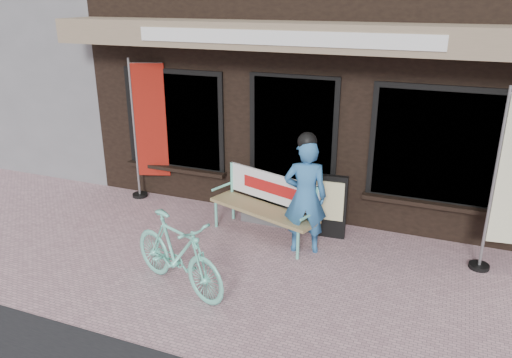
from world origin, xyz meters
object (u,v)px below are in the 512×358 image
at_px(bicycle, 178,253).
at_px(nobori_red, 148,128).
at_px(bench, 267,201).
at_px(menu_stand, 330,206).
at_px(person, 305,194).

height_order(bicycle, nobori_red, nobori_red).
bearing_deg(bench, nobori_red, -176.66).
bearing_deg(nobori_red, menu_stand, -25.35).
distance_m(person, menu_stand, 0.65).
distance_m(bench, bicycle, 1.74).
xyz_separation_m(person, menu_stand, (0.22, 0.52, -0.34)).
relative_size(bench, nobori_red, 0.74).
bearing_deg(bicycle, person, -15.79).
bearing_deg(bench, menu_stand, 37.42).
relative_size(person, menu_stand, 1.78).
relative_size(person, nobori_red, 0.71).
height_order(bench, menu_stand, menu_stand).
height_order(bench, nobori_red, nobori_red).
distance_m(nobori_red, menu_stand, 3.25).
xyz_separation_m(bench, bicycle, (-0.47, -1.68, -0.07)).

